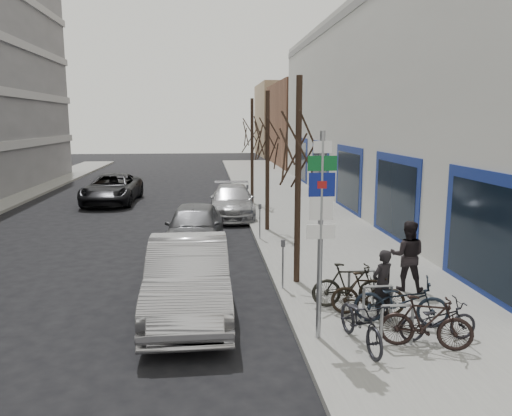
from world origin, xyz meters
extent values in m
plane|color=black|center=(0.00, 0.00, 0.00)|extent=(120.00, 120.00, 0.00)
cube|color=slate|center=(4.50, 10.00, 0.07)|extent=(5.00, 70.00, 0.15)
cube|color=brown|center=(13.00, 40.00, 4.00)|extent=(12.00, 14.00, 8.00)
cube|color=#937A5B|center=(13.50, 55.00, 4.50)|extent=(13.00, 12.00, 9.00)
cylinder|color=gray|center=(2.40, 0.00, 2.10)|extent=(0.10, 0.10, 4.20)
cube|color=white|center=(2.40, -0.03, 3.90)|extent=(0.35, 0.03, 0.22)
cube|color=#0C5926|center=(2.40, -0.03, 3.60)|extent=(0.55, 0.03, 0.28)
cube|color=navy|center=(2.40, -0.03, 3.20)|extent=(0.50, 0.03, 0.45)
cube|color=maroon|center=(2.40, -0.04, 3.20)|extent=(0.18, 0.02, 0.14)
cube|color=white|center=(2.40, -0.03, 2.75)|extent=(0.45, 0.03, 0.45)
cube|color=white|center=(2.40, -0.03, 2.30)|extent=(0.55, 0.03, 0.28)
cylinder|color=gray|center=(3.50, -0.50, 0.55)|extent=(0.06, 0.06, 0.80)
cylinder|color=gray|center=(4.10, -0.50, 0.55)|extent=(0.06, 0.06, 0.80)
cylinder|color=gray|center=(3.80, -0.50, 0.95)|extent=(0.60, 0.06, 0.06)
cylinder|color=gray|center=(3.50, 0.60, 0.55)|extent=(0.06, 0.06, 0.80)
cylinder|color=gray|center=(4.10, 0.60, 0.55)|extent=(0.06, 0.06, 0.80)
cylinder|color=gray|center=(3.80, 0.60, 0.95)|extent=(0.60, 0.06, 0.06)
cylinder|color=gray|center=(3.50, 1.70, 0.55)|extent=(0.06, 0.06, 0.80)
cylinder|color=gray|center=(4.10, 1.70, 0.55)|extent=(0.06, 0.06, 0.80)
cylinder|color=gray|center=(3.80, 1.70, 0.95)|extent=(0.60, 0.06, 0.06)
cylinder|color=black|center=(2.60, 3.50, 2.75)|extent=(0.16, 0.16, 5.50)
cylinder|color=black|center=(2.60, 10.00, 2.75)|extent=(0.16, 0.16, 5.50)
cylinder|color=black|center=(2.60, 16.50, 2.75)|extent=(0.16, 0.16, 5.50)
cylinder|color=gray|center=(2.15, 3.00, 0.70)|extent=(0.05, 0.05, 1.10)
cube|color=#3F3F44|center=(2.15, 3.00, 1.33)|extent=(0.10, 0.08, 0.18)
cylinder|color=gray|center=(2.15, 8.50, 0.70)|extent=(0.05, 0.05, 1.10)
cube|color=#3F3F44|center=(2.15, 8.50, 1.33)|extent=(0.10, 0.08, 0.18)
cylinder|color=gray|center=(2.15, 14.00, 0.70)|extent=(0.05, 0.05, 1.10)
cube|color=#3F3F44|center=(2.15, 14.00, 1.33)|extent=(0.10, 0.08, 0.18)
imported|color=black|center=(3.12, -0.43, 0.71)|extent=(0.78, 1.87, 1.11)
imported|color=black|center=(4.29, -0.67, 0.67)|extent=(1.79, 1.04, 1.04)
imported|color=black|center=(4.26, 0.47, 0.74)|extent=(2.03, 1.19, 1.19)
imported|color=black|center=(3.47, 1.52, 0.68)|extent=(1.80, 0.71, 1.07)
imported|color=black|center=(4.68, -0.35, 0.63)|extent=(1.57, 0.50, 0.95)
imported|color=black|center=(3.74, 1.03, 0.65)|extent=(1.70, 0.82, 0.99)
imported|color=#A3A3A8|center=(-0.20, 1.92, 0.85)|extent=(1.88, 5.19, 1.70)
imported|color=#4F5055|center=(-0.20, 7.85, 0.78)|extent=(2.20, 4.72, 1.56)
imported|color=#99999E|center=(1.40, 13.55, 0.72)|extent=(2.22, 5.04, 1.44)
imported|color=black|center=(-4.83, 18.15, 0.78)|extent=(2.76, 5.69, 1.56)
imported|color=black|center=(3.98, 0.84, 0.91)|extent=(0.66, 0.58, 1.53)
imported|color=black|center=(5.25, 2.58, 1.05)|extent=(0.78, 0.66, 1.80)
camera|label=1|loc=(0.26, -9.11, 4.38)|focal=35.00mm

